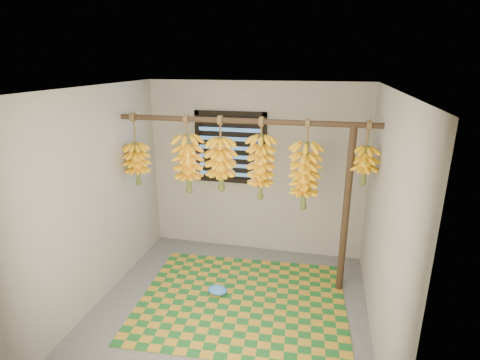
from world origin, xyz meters
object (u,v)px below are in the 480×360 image
(banana_bunch_d, at_px, (261,167))
(banana_bunch_f, at_px, (365,165))
(banana_bunch_a, at_px, (137,164))
(banana_bunch_c, at_px, (221,164))
(banana_bunch_b, at_px, (188,164))
(support_post, at_px, (346,213))
(banana_bunch_e, at_px, (305,176))
(woven_mat, at_px, (242,300))
(plastic_bag, at_px, (218,290))

(banana_bunch_d, bearing_deg, banana_bunch_f, -0.00)
(banana_bunch_a, relative_size, banana_bunch_d, 0.94)
(banana_bunch_c, xyz_separation_m, banana_bunch_d, (0.48, 0.00, -0.01))
(banana_bunch_b, distance_m, banana_bunch_c, 0.41)
(support_post, bearing_deg, banana_bunch_a, 180.00)
(banana_bunch_c, xyz_separation_m, banana_bunch_e, (0.98, 0.00, -0.08))
(banana_bunch_c, relative_size, banana_bunch_e, 0.85)
(support_post, bearing_deg, banana_bunch_d, 180.00)
(support_post, xyz_separation_m, banana_bunch_e, (-0.48, 0.00, 0.40))
(woven_mat, bearing_deg, banana_bunch_b, 147.19)
(woven_mat, bearing_deg, banana_bunch_e, 39.30)
(banana_bunch_a, height_order, banana_bunch_d, same)
(banana_bunch_e, height_order, banana_bunch_f, same)
(woven_mat, height_order, banana_bunch_b, banana_bunch_b)
(woven_mat, relative_size, banana_bunch_c, 2.63)
(banana_bunch_a, xyz_separation_m, banana_bunch_b, (0.68, 0.00, 0.04))
(woven_mat, xyz_separation_m, banana_bunch_f, (1.25, 0.50, 1.56))
(banana_bunch_a, distance_m, banana_bunch_d, 1.56)
(banana_bunch_a, distance_m, banana_bunch_e, 2.07)
(banana_bunch_a, bearing_deg, banana_bunch_b, 0.00)
(banana_bunch_e, bearing_deg, banana_bunch_a, 180.00)
(banana_bunch_a, height_order, banana_bunch_f, same)
(banana_bunch_d, bearing_deg, plastic_bag, -133.14)
(support_post, xyz_separation_m, plastic_bag, (-1.41, -0.44, -0.94))
(plastic_bag, bearing_deg, banana_bunch_e, 25.69)
(banana_bunch_c, bearing_deg, banana_bunch_b, 180.00)
(banana_bunch_b, xyz_separation_m, banana_bunch_f, (2.02, 0.00, 0.11))
(banana_bunch_a, xyz_separation_m, banana_bunch_f, (2.70, 0.00, 0.15))
(plastic_bag, height_order, banana_bunch_c, banana_bunch_c)
(plastic_bag, height_order, banana_bunch_b, banana_bunch_b)
(banana_bunch_d, distance_m, banana_bunch_f, 1.14)
(woven_mat, height_order, banana_bunch_f, banana_bunch_f)
(plastic_bag, distance_m, banana_bunch_f, 2.21)
(plastic_bag, distance_m, banana_bunch_b, 1.54)
(banana_bunch_a, height_order, banana_bunch_b, same)
(plastic_bag, height_order, banana_bunch_a, banana_bunch_a)
(banana_bunch_e, bearing_deg, banana_bunch_c, 180.00)
(banana_bunch_d, height_order, banana_bunch_f, same)
(plastic_bag, xyz_separation_m, banana_bunch_c, (-0.06, 0.44, 1.42))
(plastic_bag, bearing_deg, banana_bunch_a, 158.81)
(woven_mat, xyz_separation_m, banana_bunch_a, (-1.45, 0.50, 1.41))
(woven_mat, relative_size, banana_bunch_b, 2.47)
(woven_mat, relative_size, banana_bunch_e, 2.24)
(woven_mat, distance_m, banana_bunch_b, 1.73)
(woven_mat, bearing_deg, plastic_bag, 169.35)
(banana_bunch_f, bearing_deg, banana_bunch_e, 180.00)
(banana_bunch_b, bearing_deg, banana_bunch_e, 0.00)
(plastic_bag, relative_size, banana_bunch_f, 0.34)
(plastic_bag, distance_m, banana_bunch_c, 1.49)
(banana_bunch_a, bearing_deg, banana_bunch_e, 0.00)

